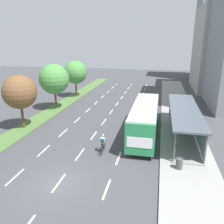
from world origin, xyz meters
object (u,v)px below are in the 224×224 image
cyclist (103,144)px  median_tree_second (20,92)px  bus_shelter (186,119)px  median_tree_fourth (75,73)px  trash_bin (179,164)px  bus (145,117)px  median_tree_third (54,79)px

cyclist → median_tree_second: median_tree_second is taller
bus_shelter → median_tree_second: (-18.00, -1.66, 2.41)m
median_tree_fourth → bus_shelter: bearing=-39.4°
cyclist → median_tree_fourth: median_tree_fourth is taller
median_tree_fourth → trash_bin: bearing=-52.7°
bus_shelter → cyclist: bus_shelter is taller
bus → median_tree_third: median_tree_third is taller
bus_shelter → bus: bus is taller
median_tree_third → trash_bin: median_tree_third is taller
bus → bus_shelter: bearing=10.2°
bus → median_tree_second: median_tree_second is taller
cyclist → median_tree_third: 16.04m
median_tree_second → median_tree_fourth: median_tree_fourth is taller
median_tree_third → bus: bearing=-28.0°
median_tree_third → median_tree_fourth: 8.06m
bus_shelter → cyclist: 9.45m
bus_shelter → median_tree_fourth: size_ratio=2.13×
median_tree_third → trash_bin: size_ratio=7.63×
median_tree_second → bus: bearing=3.7°
median_tree_second → median_tree_third: (0.25, 8.06, 0.19)m
median_tree_third → trash_bin: (16.67, -13.63, -3.89)m
bus_shelter → bus: 4.35m
bus_shelter → cyclist: bearing=-144.3°
bus → trash_bin: size_ratio=13.28×
bus_shelter → median_tree_fourth: 22.93m
bus → trash_bin: 7.36m
bus → trash_bin: bus is taller
bus → cyclist: 5.91m
median_tree_fourth → trash_bin: (16.52, -21.69, -3.82)m
median_tree_second → cyclist: bearing=-20.2°
median_tree_third → bus_shelter: bearing=-19.8°
median_tree_second → median_tree_third: median_tree_third is taller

